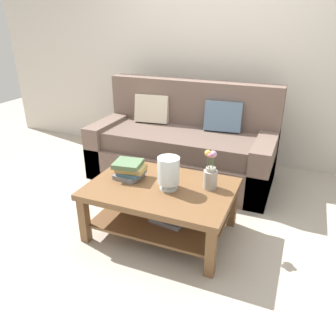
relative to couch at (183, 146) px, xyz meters
The scene contains 7 objects.
ground_plane 0.97m from the couch, 81.03° to the right, with size 10.00×10.00×0.00m, color #ADA393.
back_wall 1.25m from the couch, 79.51° to the left, with size 6.40×0.12×2.70m, color beige.
couch is the anchor object (origin of this frame).
coffee_table 1.17m from the couch, 78.73° to the right, with size 1.18×0.81×0.45m.
book_stack_main 1.12m from the couch, 94.55° to the right, with size 0.28×0.24×0.15m.
glass_hurricane_vase 1.22m from the couch, 75.69° to the right, with size 0.18×0.18×0.27m.
flower_pitcher 1.20m from the couch, 59.58° to the right, with size 0.11×0.11×0.33m.
Camera 1 is at (1.05, -2.44, 1.72)m, focal length 35.34 mm.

